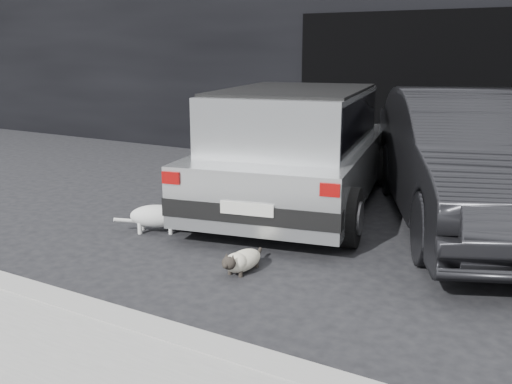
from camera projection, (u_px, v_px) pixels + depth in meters
The scene contains 8 objects.
ground at pixel (231, 225), 6.71m from camera, with size 80.00×80.00×0.00m, color black.
building_facade at pixel (447, 22), 10.64m from camera, with size 34.00×4.00×5.00m, color black.
garage_opening at pixel (414, 94), 9.25m from camera, with size 4.00×0.10×2.60m, color black.
curb at pixel (152, 333), 4.02m from camera, with size 18.00×0.25×0.12m, color #969691.
silver_hatchback at pixel (297, 143), 7.30m from camera, with size 2.71×4.45×1.53m.
second_car at pixel (472, 160), 6.51m from camera, with size 1.65×4.72×1.56m, color black.
cat_siamese at pixel (241, 261), 5.25m from camera, with size 0.25×0.70×0.24m.
cat_white at pixel (160, 215), 6.39m from camera, with size 0.76×0.56×0.41m.
Camera 1 is at (3.47, -5.40, 2.01)m, focal length 40.00 mm.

